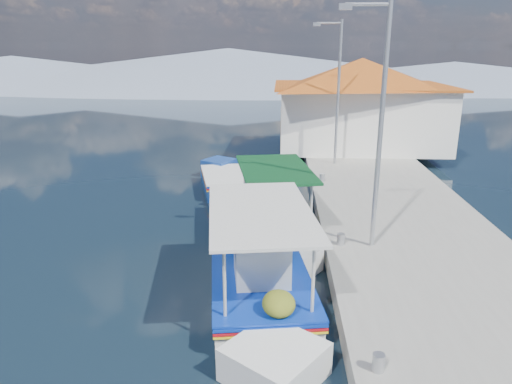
{
  "coord_description": "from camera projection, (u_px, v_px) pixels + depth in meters",
  "views": [
    {
      "loc": [
        2.19,
        -9.42,
        5.45
      ],
      "look_at": [
        1.49,
        3.93,
        1.3
      ],
      "focal_mm": 33.03,
      "sensor_mm": 36.0,
      "label": 1
    }
  ],
  "objects": [
    {
      "name": "ground",
      "position": [
        182.0,
        296.0,
        10.71
      ],
      "size": [
        160.0,
        160.0,
        0.0
      ],
      "primitive_type": "plane",
      "color": "black",
      "rests_on": "ground"
    },
    {
      "name": "quay",
      "position": [
        388.0,
        205.0,
        16.06
      ],
      "size": [
        5.0,
        44.0,
        0.5
      ],
      "primitive_type": "cube",
      "color": "gray",
      "rests_on": "ground"
    },
    {
      "name": "bollards",
      "position": [
        329.0,
        200.0,
        15.33
      ],
      "size": [
        0.2,
        17.2,
        0.3
      ],
      "color": "#A5A8AD",
      "rests_on": "quay"
    },
    {
      "name": "main_caique",
      "position": [
        261.0,
        280.0,
        10.49
      ],
      "size": [
        2.76,
        7.19,
        2.39
      ],
      "rotation": [
        0.0,
        0.0,
        -0.14
      ],
      "color": "silver",
      "rests_on": "ground"
    },
    {
      "name": "caique_green_canopy",
      "position": [
        275.0,
        226.0,
        13.95
      ],
      "size": [
        2.61,
        6.28,
        2.38
      ],
      "rotation": [
        0.0,
        0.0,
        -0.17
      ],
      "color": "silver",
      "rests_on": "ground"
    },
    {
      "name": "caique_blue_hull",
      "position": [
        225.0,
        183.0,
        18.63
      ],
      "size": [
        2.48,
        5.47,
        1.0
      ],
      "rotation": [
        0.0,
        0.0,
        -0.23
      ],
      "color": "navy",
      "rests_on": "ground"
    },
    {
      "name": "harbor_building",
      "position": [
        360.0,
        101.0,
        23.88
      ],
      "size": [
        10.49,
        10.49,
        4.4
      ],
      "color": "silver",
      "rests_on": "quay"
    },
    {
      "name": "lamp_post_near",
      "position": [
        378.0,
        116.0,
        11.25
      ],
      "size": [
        1.21,
        0.14,
        6.0
      ],
      "color": "#A5A8AD",
      "rests_on": "quay"
    },
    {
      "name": "lamp_post_far",
      "position": [
        336.0,
        86.0,
        19.83
      ],
      "size": [
        1.21,
        0.14,
        6.0
      ],
      "color": "#A5A8AD",
      "rests_on": "quay"
    },
    {
      "name": "mountain_ridge",
      "position": [
        314.0,
        73.0,
        63.18
      ],
      "size": [
        171.4,
        96.0,
        5.5
      ],
      "color": "slate",
      "rests_on": "ground"
    }
  ]
}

